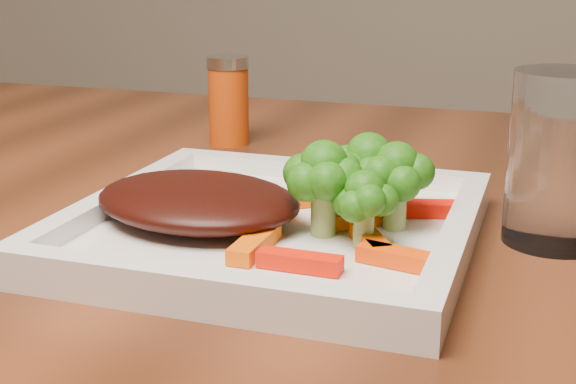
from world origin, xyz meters
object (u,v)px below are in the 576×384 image
(plate, at_px, (275,233))
(spice_shaker, at_px, (229,101))
(drinking_glass, at_px, (560,159))
(steak, at_px, (198,200))

(plate, bearing_deg, spice_shaker, 118.62)
(spice_shaker, bearing_deg, drinking_glass, -31.83)
(steak, bearing_deg, drinking_glass, 16.19)
(plate, xyz_separation_m, spice_shaker, (-0.15, 0.27, 0.04))
(steak, xyz_separation_m, spice_shaker, (-0.09, 0.27, 0.02))
(plate, bearing_deg, steak, -171.07)
(steak, bearing_deg, plate, 8.93)
(spice_shaker, distance_m, drinking_glass, 0.39)
(spice_shaker, height_order, drinking_glass, drinking_glass)
(plate, relative_size, drinking_glass, 2.25)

